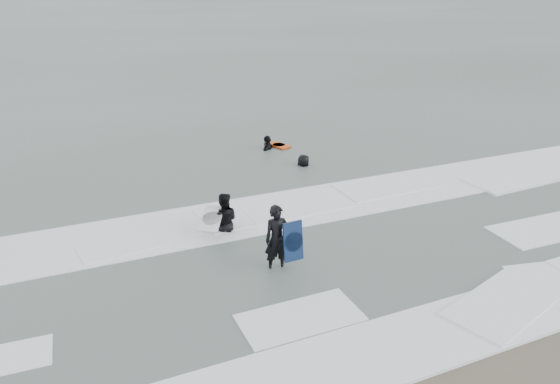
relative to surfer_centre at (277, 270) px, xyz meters
name	(u,v)px	position (x,y,z in m)	size (l,w,h in m)	color
ground	(379,331)	(0.94, -2.97, 0.00)	(320.00, 320.00, 0.00)	brown
sea	(76,16)	(0.94, 77.03, 0.06)	(320.00, 320.00, 0.00)	#47544C
surfer_centre	(277,270)	(0.00, 0.00, 0.00)	(0.62, 0.41, 1.69)	black
surfer_wading	(224,231)	(-0.54, 2.46, 0.00)	(0.82, 0.64, 1.68)	black
surfer_right_near	(268,150)	(3.25, 8.67, 0.00)	(1.02, 0.43, 1.75)	black
surfer_right_far	(304,167)	(3.71, 6.33, 0.00)	(0.78, 0.51, 1.60)	black
surf_foam	(300,248)	(0.94, 0.73, 0.04)	(30.03, 9.06, 0.09)	white
bodyboards	(262,191)	(1.04, 3.62, 0.50)	(5.54, 9.65, 1.25)	#0D1E41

